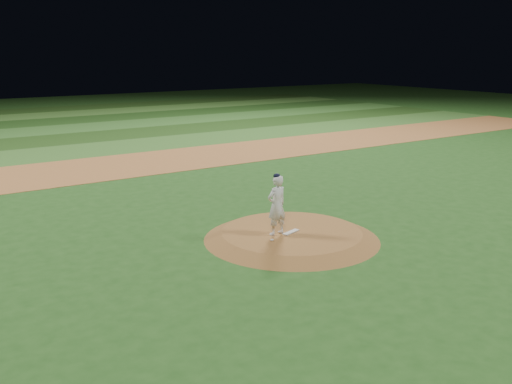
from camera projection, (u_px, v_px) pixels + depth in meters
name	position (u px, v px, depth m)	size (l,w,h in m)	color
ground	(291.00, 239.00, 17.90)	(120.00, 120.00, 0.00)	#214F19
infield_dirt_band	(126.00, 165.00, 29.17)	(70.00, 6.00, 0.02)	#A36532
outfield_stripe_0	(91.00, 150.00, 33.60)	(70.00, 5.00, 0.02)	#376B26
outfield_stripe_1	(66.00, 139.00, 37.62)	(70.00, 5.00, 0.02)	#214616
outfield_stripe_2	(47.00, 130.00, 41.65)	(70.00, 5.00, 0.02)	#346D27
outfield_stripe_3	(30.00, 123.00, 45.67)	(70.00, 5.00, 0.02)	#1F4616
outfield_stripe_4	(17.00, 117.00, 49.70)	(70.00, 5.00, 0.02)	#3F762B
outfield_stripe_5	(5.00, 112.00, 53.72)	(70.00, 5.00, 0.02)	#224616
pitchers_mound	(291.00, 235.00, 17.87)	(5.50, 5.50, 0.25)	brown
pitching_rubber	(291.00, 232.00, 17.70)	(0.67, 0.17, 0.03)	beige
rosin_bag	(272.00, 240.00, 16.93)	(0.11, 0.11, 0.06)	silver
pitcher_on_mound	(277.00, 205.00, 17.30)	(0.72, 0.52, 1.92)	silver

